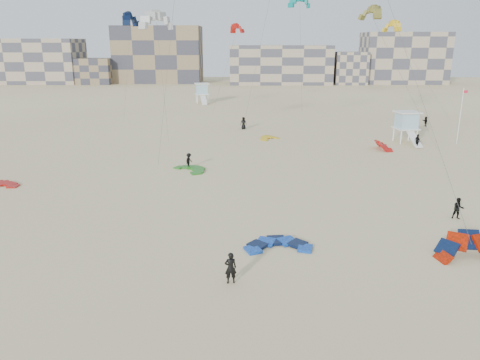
{
  "coord_description": "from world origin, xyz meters",
  "views": [
    {
      "loc": [
        -0.37,
        -25.5,
        12.91
      ],
      "look_at": [
        -0.91,
        6.0,
        3.61
      ],
      "focal_mm": 35.0,
      "sensor_mm": 36.0,
      "label": 1
    }
  ],
  "objects_px": {
    "kitesurfer_main": "(231,268)",
    "lifeguard_tower_near": "(406,127)",
    "kite_ground_orange": "(471,259)",
    "kite_ground_blue": "(278,248)"
  },
  "relations": [
    {
      "from": "kite_ground_blue",
      "to": "lifeguard_tower_near",
      "type": "distance_m",
      "value": 39.04
    },
    {
      "from": "kite_ground_orange",
      "to": "lifeguard_tower_near",
      "type": "bearing_deg",
      "value": 84.31
    },
    {
      "from": "kitesurfer_main",
      "to": "lifeguard_tower_near",
      "type": "distance_m",
      "value": 44.55
    },
    {
      "from": "kitesurfer_main",
      "to": "lifeguard_tower_near",
      "type": "xyz_separation_m",
      "value": [
        22.03,
        38.71,
        1.12
      ]
    },
    {
      "from": "kite_ground_orange",
      "to": "lifeguard_tower_near",
      "type": "xyz_separation_m",
      "value": [
        7.24,
        35.54,
        2.05
      ]
    },
    {
      "from": "kite_ground_orange",
      "to": "kitesurfer_main",
      "type": "xyz_separation_m",
      "value": [
        -14.79,
        -3.17,
        0.92
      ]
    },
    {
      "from": "kite_ground_blue",
      "to": "lifeguard_tower_near",
      "type": "relative_size",
      "value": 0.7
    },
    {
      "from": "kite_ground_orange",
      "to": "lifeguard_tower_near",
      "type": "height_order",
      "value": "lifeguard_tower_near"
    },
    {
      "from": "kite_ground_blue",
      "to": "kitesurfer_main",
      "type": "xyz_separation_m",
      "value": [
        -2.94,
        -4.71,
        0.92
      ]
    },
    {
      "from": "kitesurfer_main",
      "to": "kite_ground_blue",
      "type": "bearing_deg",
      "value": -133.28
    }
  ]
}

